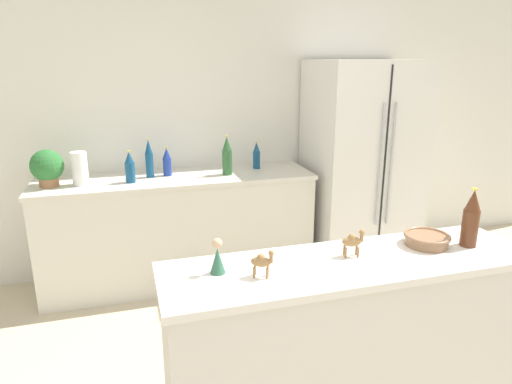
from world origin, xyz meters
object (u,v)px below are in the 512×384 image
back_bottle_0 (227,156)px  camel_figurine_second (353,241)px  paper_towel_roll (80,169)px  back_bottle_4 (256,156)px  back_bottle_3 (167,162)px  fruit_bowl (427,239)px  back_bottle_2 (130,167)px  camel_figurine (262,261)px  refrigerator (361,166)px  potted_plant (47,167)px  back_bottle_1 (149,159)px  wise_man_figurine_crimson (218,258)px  wine_bottle (471,219)px

back_bottle_0 → camel_figurine_second: bearing=-84.7°
paper_towel_roll → back_bottle_4: size_ratio=1.06×
back_bottle_3 → fruit_bowl: bearing=-61.2°
back_bottle_2 → camel_figurine: size_ratio=2.01×
refrigerator → back_bottle_3: bearing=175.6°
camel_figurine_second → back_bottle_2: bearing=117.6°
back_bottle_2 → camel_figurine: (0.48, -1.88, -0.00)m
back_bottle_0 → camel_figurine_second: back_bottle_0 is taller
back_bottle_0 → back_bottle_3: back_bottle_0 is taller
back_bottle_0 → camel_figurine: bearing=-98.6°
back_bottle_2 → back_bottle_4: 1.07m
back_bottle_2 → back_bottle_4: bearing=9.1°
fruit_bowl → camel_figurine: (-0.87, -0.10, 0.04)m
potted_plant → back_bottle_0: (1.36, -0.02, 0.01)m
back_bottle_4 → camel_figurine_second: bearing=-93.5°
back_bottle_1 → paper_towel_roll: bearing=-169.7°
potted_plant → camel_figurine_second: 2.40m
fruit_bowl → camel_figurine_second: size_ratio=1.70×
fruit_bowl → wise_man_figurine_crimson: 1.04m
back_bottle_3 → wine_bottle: wine_bottle is taller
potted_plant → back_bottle_4: bearing=4.2°
back_bottle_3 → paper_towel_roll: bearing=-170.4°
back_bottle_0 → camel_figurine_second: 1.84m
camel_figurine → wise_man_figurine_crimson: size_ratio=0.79×
paper_towel_roll → camel_figurine_second: (1.30, -1.82, -0.01)m
refrigerator → camel_figurine: 2.42m
back_bottle_0 → back_bottle_2: bearing=-177.6°
paper_towel_roll → wine_bottle: size_ratio=0.87×
back_bottle_1 → camel_figurine_second: back_bottle_1 is taller
potted_plant → back_bottle_0: back_bottle_0 is taller
back_bottle_2 → wine_bottle: (1.54, -1.84, 0.06)m
back_bottle_1 → back_bottle_3: size_ratio=1.34×
back_bottle_2 → camel_figurine_second: bearing=-62.4°
back_bottle_1 → camel_figurine_second: size_ratio=2.42×
paper_towel_roll → camel_figurine: paper_towel_roll is taller
refrigerator → camel_figurine: (-1.51, -1.89, 0.12)m
potted_plant → camel_figurine: 2.20m
wine_bottle → camel_figurine: bearing=-178.1°
refrigerator → back_bottle_1: refrigerator is taller
fruit_bowl → camel_figurine: size_ratio=1.80×
back_bottle_3 → back_bottle_4: size_ratio=0.99×
refrigerator → back_bottle_2: bearing=-179.8°
back_bottle_1 → camel_figurine: size_ratio=2.56×
refrigerator → back_bottle_2: 1.99m
wine_bottle → camel_figurine_second: size_ratio=2.23×
back_bottle_1 → camel_figurine: back_bottle_1 is taller
paper_towel_roll → back_bottle_3: bearing=9.6°
refrigerator → back_bottle_3: refrigerator is taller
back_bottle_4 → fruit_bowl: 1.97m
back_bottle_3 → back_bottle_2: bearing=-154.9°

